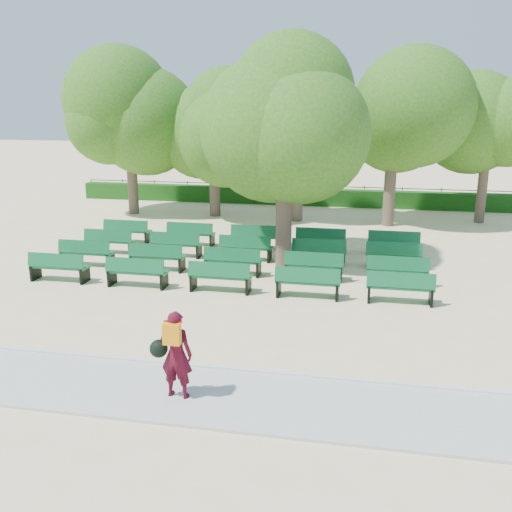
# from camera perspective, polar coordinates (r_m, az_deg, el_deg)

# --- Properties ---
(ground) EXTENTS (120.00, 120.00, 0.00)m
(ground) POSITION_cam_1_polar(r_m,az_deg,el_deg) (18.03, 0.40, -2.55)
(ground) COLOR beige
(paving) EXTENTS (30.00, 2.20, 0.06)m
(paving) POSITION_cam_1_polar(r_m,az_deg,el_deg) (11.40, -6.83, -13.57)
(paving) COLOR #B7B8B3
(paving) RESTS_ON ground
(curb) EXTENTS (30.00, 0.12, 0.10)m
(curb) POSITION_cam_1_polar(r_m,az_deg,el_deg) (12.36, -5.17, -11.01)
(curb) COLOR silver
(curb) RESTS_ON ground
(hedge) EXTENTS (26.00, 0.70, 0.90)m
(hedge) POSITION_cam_1_polar(r_m,az_deg,el_deg) (31.44, 5.24, 5.90)
(hedge) COLOR #174A13
(hedge) RESTS_ON ground
(fence) EXTENTS (26.00, 0.10, 1.02)m
(fence) POSITION_cam_1_polar(r_m,az_deg,el_deg) (31.91, 5.30, 5.22)
(fence) COLOR black
(fence) RESTS_ON ground
(tree_line) EXTENTS (21.80, 6.80, 7.04)m
(tree_line) POSITION_cam_1_polar(r_m,az_deg,el_deg) (27.61, 4.32, 3.68)
(tree_line) COLOR #37691C
(tree_line) RESTS_ON ground
(bench_array) EXTENTS (1.89, 0.67, 1.18)m
(bench_array) POSITION_cam_1_polar(r_m,az_deg,el_deg) (19.57, -1.65, -0.82)
(bench_array) COLOR #0F5B2F
(bench_array) RESTS_ON ground
(tree_among) EXTENTS (4.75, 4.75, 6.89)m
(tree_among) POSITION_cam_1_polar(r_m,az_deg,el_deg) (18.86, 2.92, 12.82)
(tree_among) COLOR brown
(tree_among) RESTS_ON ground
(person) EXTENTS (0.82, 0.50, 1.72)m
(person) POSITION_cam_1_polar(r_m,az_deg,el_deg) (10.91, -8.13, -9.59)
(person) COLOR #450918
(person) RESTS_ON ground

